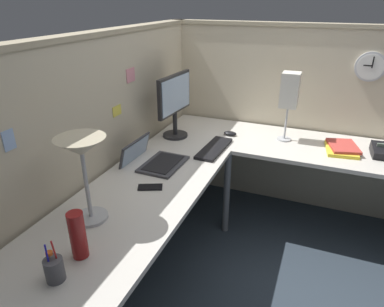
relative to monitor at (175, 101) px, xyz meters
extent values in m
plane|color=#2D3842|center=(-0.26, -0.64, -1.02)|extent=(6.80, 6.80, 0.00)
cube|color=beige|center=(-0.62, 0.23, -0.25)|extent=(2.57, 0.10, 1.55)
cube|color=tan|center=(-0.62, 0.23, 0.54)|extent=(2.57, 0.12, 0.03)
cube|color=beige|center=(0.61, -0.90, -0.25)|extent=(0.10, 2.37, 1.55)
cube|color=tan|center=(0.61, -0.90, 0.54)|extent=(0.12, 2.37, 0.03)
cube|color=beige|center=(-0.63, -0.17, -0.31)|extent=(2.35, 0.66, 0.03)
cube|color=beige|center=(0.21, -1.24, -0.31)|extent=(0.66, 1.49, 0.03)
cylinder|color=slate|center=(-0.10, -0.48, -0.67)|extent=(0.05, 0.05, 0.70)
cylinder|color=#232326|center=(0.00, 0.00, -0.28)|extent=(0.20, 0.20, 0.02)
cylinder|color=#232326|center=(0.00, 0.00, -0.18)|extent=(0.04, 0.04, 0.20)
cube|color=#232326|center=(0.00, 0.00, 0.06)|extent=(0.46, 0.06, 0.30)
cube|color=#99B2D1|center=(0.00, -0.02, 0.06)|extent=(0.42, 0.04, 0.26)
cube|color=#38383D|center=(-0.51, -0.14, -0.29)|extent=(0.35, 0.25, 0.02)
cube|color=black|center=(-0.51, -0.14, -0.28)|extent=(0.29, 0.19, 0.00)
cube|color=#38383D|center=(-0.51, 0.08, -0.25)|extent=(0.34, 0.08, 0.22)
cube|color=#99B2D1|center=(-0.51, 0.08, -0.25)|extent=(0.31, 0.06, 0.18)
cube|color=black|center=(-0.14, -0.38, -0.28)|extent=(0.44, 0.16, 0.02)
ellipsoid|color=black|center=(0.18, -0.41, -0.28)|extent=(0.06, 0.10, 0.03)
cylinder|color=#B7BABF|center=(-1.19, -0.07, -0.29)|extent=(0.17, 0.17, 0.02)
cylinder|color=#B7BABF|center=(-1.19, -0.07, -0.09)|extent=(0.02, 0.02, 0.38)
cone|color=#B2A88C|center=(-1.19, -0.07, 0.11)|extent=(0.24, 0.24, 0.09)
cylinder|color=#4C4C51|center=(-1.59, -0.20, -0.24)|extent=(0.08, 0.08, 0.10)
cylinder|color=#1E1EB2|center=(-1.60, -0.19, -0.18)|extent=(0.01, 0.01, 0.13)
cylinder|color=#B21E1E|center=(-1.58, -0.20, -0.18)|extent=(0.01, 0.02, 0.13)
cylinder|color=#D8591E|center=(-1.59, -0.18, -0.17)|extent=(0.03, 0.03, 0.01)
cube|color=black|center=(-0.81, -0.20, -0.29)|extent=(0.12, 0.16, 0.01)
cylinder|color=maroon|center=(-1.44, -0.20, -0.18)|extent=(0.07, 0.07, 0.22)
cube|color=#8CA58C|center=(0.20, -1.52, -0.22)|extent=(0.02, 0.09, 0.04)
cube|color=yellow|center=(0.19, -1.25, -0.28)|extent=(0.30, 0.24, 0.02)
cube|color=#BF3F38|center=(0.20, -1.26, -0.26)|extent=(0.30, 0.25, 0.02)
cylinder|color=#B7BABF|center=(0.25, -0.83, -0.29)|extent=(0.11, 0.11, 0.01)
cylinder|color=#B7BABF|center=(0.25, -0.83, -0.15)|extent=(0.02, 0.02, 0.27)
cube|color=silver|center=(0.25, -0.83, 0.11)|extent=(0.13, 0.13, 0.26)
cylinder|color=#B7BABF|center=(0.56, -1.36, 0.26)|extent=(0.03, 0.22, 0.22)
cylinder|color=white|center=(0.55, -1.36, 0.26)|extent=(0.00, 0.19, 0.19)
cube|color=black|center=(0.54, -1.34, 0.27)|extent=(0.00, 0.06, 0.01)
cube|color=black|center=(0.54, -1.37, 0.30)|extent=(0.00, 0.01, 0.08)
cube|color=#99B7E5|center=(-1.36, 0.18, 0.16)|extent=(0.06, 0.00, 0.09)
cube|color=#EAD84C|center=(-0.52, 0.18, 0.05)|extent=(0.09, 0.00, 0.07)
cube|color=pink|center=(-0.32, 0.18, 0.25)|extent=(0.10, 0.00, 0.09)
camera|label=1|loc=(-2.35, -1.09, 0.74)|focal=31.95mm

